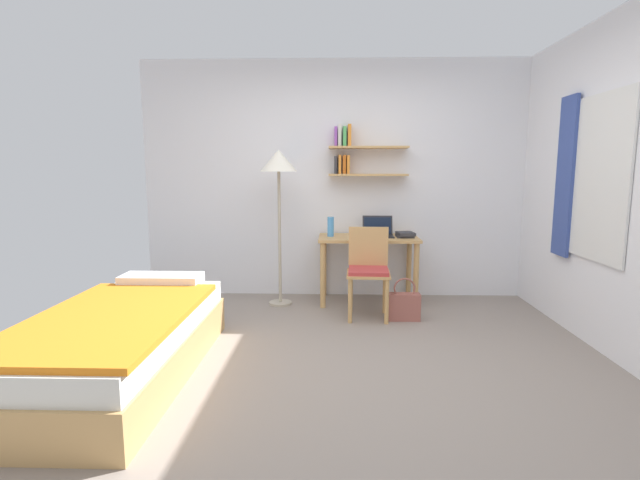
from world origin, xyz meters
The scene contains 10 objects.
ground_plane centered at (0.00, 0.00, 0.00)m, with size 5.28×5.28×0.00m, color gray.
wall_back centered at (0.00, 2.02, 1.31)m, with size 4.40×0.27×2.60m.
bed centered at (-1.54, -0.21, 0.24)m, with size 0.96×2.04×0.54m.
desk centered at (0.28, 1.70, 0.58)m, with size 1.05×0.57×0.71m.
desk_chair centered at (0.25, 1.19, 0.48)m, with size 0.43×0.43×0.86m.
standing_lamp centered at (-0.65, 1.58, 1.42)m, with size 0.38×0.38×1.62m.
laptop centered at (0.38, 1.73, 0.77)m, with size 0.32×0.23×0.22m.
water_bottle centered at (-0.12, 1.71, 0.82)m, with size 0.07×0.07×0.21m, color #4C99DB.
book_stack centered at (0.66, 1.67, 0.74)m, with size 0.19×0.23×0.06m.
handbag centered at (0.59, 1.08, 0.14)m, with size 0.30×0.13×0.41m.
Camera 1 is at (-0.08, -3.27, 1.41)m, focal length 26.49 mm.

